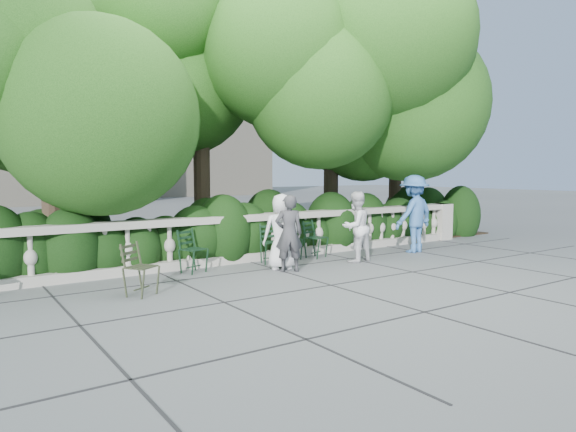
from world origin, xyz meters
TOP-DOWN VIEW (x-y plane):
  - ground at (0.00, 0.00)m, footprint 90.00×90.00m
  - balustrade at (0.00, 1.80)m, footprint 12.00×0.44m
  - shrub_hedge at (0.00, 3.00)m, footprint 15.00×2.60m
  - tree_canopy at (0.69, 3.19)m, footprint 15.04×6.52m
  - chair_b at (-0.26, 1.14)m, footprint 0.55×0.58m
  - chair_c at (-1.90, 1.17)m, footprint 0.58×0.60m
  - chair_e at (0.37, 1.33)m, footprint 0.49×0.52m
  - chair_f at (1.04, 1.21)m, footprint 0.58×0.60m
  - chair_weathered at (-3.28, -0.03)m, footprint 0.63×0.64m
  - person_businessman at (-0.36, 0.69)m, footprint 0.84×0.69m
  - person_woman_grey at (-0.40, 0.39)m, footprint 0.63×0.53m
  - person_casual_man at (1.36, 0.46)m, footprint 0.77×0.63m
  - person_older_blue at (3.37, 0.66)m, footprint 1.23×0.78m

SIDE VIEW (x-z plane):
  - ground at x=0.00m, z-range 0.00..0.00m
  - shrub_hedge at x=0.00m, z-range -0.85..0.85m
  - chair_b at x=-0.26m, z-range -0.42..0.42m
  - chair_c at x=-1.90m, z-range -0.42..0.42m
  - chair_e at x=0.37m, z-range -0.42..0.42m
  - chair_f at x=1.04m, z-range -0.42..0.42m
  - chair_weathered at x=-3.28m, z-range -0.42..0.42m
  - balustrade at x=0.00m, z-range -0.01..0.99m
  - person_woman_grey at x=-0.40m, z-range 0.00..1.47m
  - person_businessman at x=-0.36m, z-range 0.00..1.48m
  - person_casual_man at x=1.36m, z-range 0.00..1.49m
  - person_older_blue at x=3.37m, z-range 0.00..1.82m
  - tree_canopy at x=0.69m, z-range 0.57..7.35m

